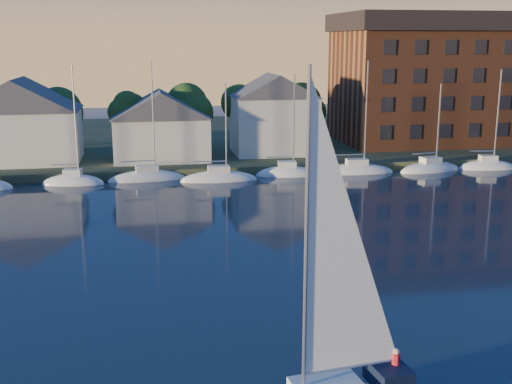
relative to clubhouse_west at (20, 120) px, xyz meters
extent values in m
cube|color=#2F3B22|center=(22.00, 17.00, -5.93)|extent=(160.00, 50.00, 2.00)
cube|color=brown|center=(22.00, -6.00, -5.93)|extent=(120.00, 3.00, 1.00)
cube|color=beige|center=(0.00, 0.00, -1.93)|extent=(13.00, 9.00, 6.00)
cube|color=beige|center=(16.00, -1.00, -2.43)|extent=(11.00, 8.00, 5.00)
cube|color=beige|center=(30.00, 1.00, -1.43)|extent=(10.00, 8.00, 7.00)
cube|color=brown|center=(56.00, 7.00, 2.57)|extent=(30.00, 16.00, 15.00)
cube|color=black|center=(56.00, 7.00, 11.27)|extent=(31.00, 17.00, 2.40)
cylinder|color=#362418|center=(4.00, 5.00, -3.18)|extent=(0.50, 0.50, 3.50)
sphere|color=#1B3B15|center=(4.00, 5.00, 1.27)|extent=(5.40, 5.40, 5.40)
cylinder|color=#362418|center=(12.00, 5.00, -3.18)|extent=(0.50, 0.50, 3.50)
sphere|color=#1B3B15|center=(12.00, 5.00, 1.27)|extent=(5.40, 5.40, 5.40)
cylinder|color=#362418|center=(20.00, 5.00, -3.18)|extent=(0.50, 0.50, 3.50)
sphere|color=#1B3B15|center=(20.00, 5.00, 1.27)|extent=(5.40, 5.40, 5.40)
cylinder|color=#362418|center=(28.00, 5.00, -3.18)|extent=(0.50, 0.50, 3.50)
sphere|color=#1B3B15|center=(28.00, 5.00, 1.27)|extent=(5.40, 5.40, 5.40)
cylinder|color=#362418|center=(36.00, 5.00, -3.18)|extent=(0.50, 0.50, 3.50)
sphere|color=#1B3B15|center=(36.00, 5.00, 1.27)|extent=(5.40, 5.40, 5.40)
cylinder|color=#362418|center=(44.00, 5.00, -3.18)|extent=(0.50, 0.50, 3.50)
sphere|color=#1B3B15|center=(44.00, 5.00, 1.27)|extent=(5.40, 5.40, 5.40)
cylinder|color=#362418|center=(52.00, 5.00, -3.18)|extent=(0.50, 0.50, 3.50)
sphere|color=#1B3B15|center=(52.00, 5.00, 1.27)|extent=(5.40, 5.40, 5.40)
cylinder|color=#362418|center=(60.00, 5.00, -3.18)|extent=(0.50, 0.50, 3.50)
sphere|color=#1B3B15|center=(60.00, 5.00, 1.27)|extent=(5.40, 5.40, 5.40)
ellipsoid|color=silver|center=(6.00, -9.00, -5.93)|extent=(7.50, 2.40, 2.20)
cube|color=silver|center=(6.00, -9.00, -4.63)|extent=(2.10, 1.32, 0.70)
cylinder|color=#A5A8AD|center=(6.75, -9.00, 0.02)|extent=(0.16, 0.16, 10.00)
cylinder|color=#A5A8AD|center=(5.17, -9.00, -3.78)|extent=(3.15, 0.12, 0.12)
ellipsoid|color=silver|center=(14.00, -9.00, -5.93)|extent=(7.50, 2.40, 2.20)
cube|color=silver|center=(14.00, -9.00, -4.63)|extent=(2.10, 1.32, 0.70)
cylinder|color=#A5A8AD|center=(14.75, -9.00, 0.02)|extent=(0.16, 0.16, 10.00)
cylinder|color=#A5A8AD|center=(13.17, -9.00, -3.78)|extent=(3.15, 0.12, 0.12)
ellipsoid|color=silver|center=(22.00, -9.00, -5.93)|extent=(7.50, 2.40, 2.20)
cube|color=silver|center=(22.00, -9.00, -4.63)|extent=(2.10, 1.32, 0.70)
cylinder|color=#A5A8AD|center=(22.75, -9.00, 0.02)|extent=(0.16, 0.16, 10.00)
cylinder|color=#A5A8AD|center=(21.17, -9.00, -3.78)|extent=(3.15, 0.12, 0.12)
ellipsoid|color=silver|center=(30.00, -9.00, -5.93)|extent=(7.50, 2.40, 2.20)
cube|color=silver|center=(30.00, -9.00, -4.63)|extent=(2.10, 1.32, 0.70)
cylinder|color=#A5A8AD|center=(30.75, -9.00, 0.02)|extent=(0.16, 0.16, 10.00)
cylinder|color=#A5A8AD|center=(29.17, -9.00, -3.78)|extent=(3.15, 0.12, 0.12)
ellipsoid|color=silver|center=(38.00, -9.00, -5.93)|extent=(7.50, 2.40, 2.20)
cube|color=silver|center=(38.00, -9.00, -4.63)|extent=(2.10, 1.32, 0.70)
cylinder|color=#A5A8AD|center=(38.75, -9.00, 0.02)|extent=(0.16, 0.16, 10.00)
cylinder|color=#A5A8AD|center=(37.17, -9.00, -3.78)|extent=(3.15, 0.12, 0.12)
ellipsoid|color=silver|center=(46.00, -9.00, -5.93)|extent=(7.50, 2.40, 2.20)
cube|color=silver|center=(46.00, -9.00, -4.63)|extent=(2.10, 1.32, 0.70)
cylinder|color=#A5A8AD|center=(46.75, -9.00, 0.02)|extent=(0.16, 0.16, 10.00)
cylinder|color=#A5A8AD|center=(45.17, -9.00, -3.78)|extent=(3.15, 0.12, 0.12)
ellipsoid|color=silver|center=(54.00, -9.00, -5.93)|extent=(7.50, 2.40, 2.20)
cube|color=silver|center=(54.00, -9.00, -4.63)|extent=(2.10, 1.32, 0.70)
cylinder|color=#A5A8AD|center=(54.75, -9.00, 0.02)|extent=(0.16, 0.16, 10.00)
cylinder|color=#A5A8AD|center=(53.17, -9.00, -3.78)|extent=(3.15, 0.12, 0.12)
cylinder|color=#A5A8AD|center=(19.67, -55.32, 1.54)|extent=(0.16, 0.16, 13.05)
cylinder|color=#A5A8AD|center=(21.71, -55.07, -3.78)|extent=(4.09, 0.63, 0.12)
cube|color=black|center=(23.36, -54.86, -4.43)|extent=(1.62, 2.05, 0.90)
camera|label=1|loc=(13.91, -77.24, 8.84)|focal=45.00mm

